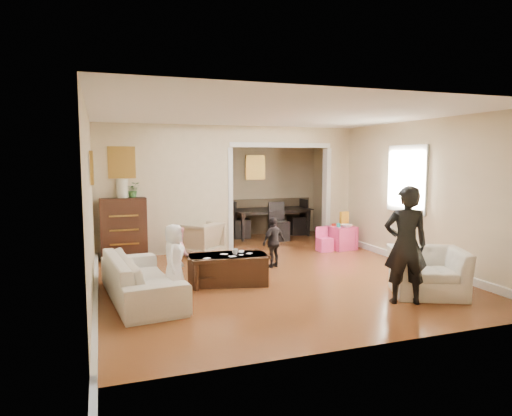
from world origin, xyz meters
name	(u,v)px	position (x,y,z in m)	size (l,w,h in m)	color
floor	(260,268)	(0.00, 0.00, 0.00)	(7.00, 7.00, 0.00)	#975227
partition_left	(165,190)	(-1.38, 1.80, 1.30)	(2.75, 0.18, 2.60)	beige
partition_right	(336,186)	(2.48, 1.80, 1.30)	(0.55, 0.18, 2.60)	beige
partition_header	(280,135)	(1.10, 1.80, 2.42)	(2.22, 0.18, 0.35)	beige
window_pane	(407,179)	(2.73, -0.40, 1.55)	(0.03, 0.95, 1.10)	white
framed_art_partition	(122,162)	(-2.20, 1.70, 1.85)	(0.45, 0.03, 0.55)	brown
framed_art_sofa_wall	(92,168)	(-2.71, -0.60, 1.80)	(0.03, 0.55, 0.40)	brown
framed_art_alcove	(255,167)	(1.10, 3.44, 1.70)	(0.45, 0.03, 0.55)	brown
sofa	(141,277)	(-2.12, -1.10, 0.30)	(2.07, 0.81, 0.60)	#EEE5CD
armchair_back	(201,239)	(-0.74, 1.44, 0.33)	(0.71, 0.73, 0.66)	tan
armchair_front	(427,272)	(1.75, -2.20, 0.33)	(1.00, 0.88, 0.65)	#EEE5CD
dresser	(124,228)	(-2.21, 1.64, 0.59)	(0.86, 0.48, 1.18)	black
table_lamp	(122,188)	(-2.21, 1.64, 1.36)	(0.22, 0.22, 0.36)	beige
potted_plant	(133,190)	(-2.01, 1.64, 1.33)	(0.26, 0.23, 0.29)	#38672E
coffee_table	(228,269)	(-0.78, -0.73, 0.22)	(1.20, 0.60, 0.45)	#381D11
coffee_cup	(235,252)	(-0.68, -0.78, 0.50)	(0.10, 0.10, 0.09)	silver
play_table	(341,238)	(2.23, 1.07, 0.24)	(0.51, 0.51, 0.49)	#E33B78
cereal_box	(344,219)	(2.35, 1.17, 0.64)	(0.20, 0.07, 0.30)	yellow
cyan_cup	(339,225)	(2.13, 1.02, 0.53)	(0.08, 0.08, 0.08)	#22ACA5
toy_block	(334,225)	(2.11, 1.19, 0.51)	(0.08, 0.06, 0.05)	red
play_bowl	(346,226)	(2.28, 0.95, 0.52)	(0.23, 0.23, 0.06)	white
dining_table	(269,222)	(1.35, 3.08, 0.34)	(1.95, 1.09, 0.69)	black
adult_person	(406,245)	(1.19, -2.44, 0.79)	(0.58, 0.38, 1.58)	black
child_kneel_a	(174,258)	(-1.63, -0.88, 0.49)	(0.48, 0.31, 0.99)	white
child_kneel_b	(179,254)	(-1.48, -0.43, 0.44)	(0.43, 0.34, 0.88)	pink
child_toddler	(274,242)	(0.27, 0.02, 0.45)	(0.53, 0.22, 0.90)	black
craft_papers	(233,254)	(-0.71, -0.75, 0.45)	(0.83, 0.47, 0.00)	white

